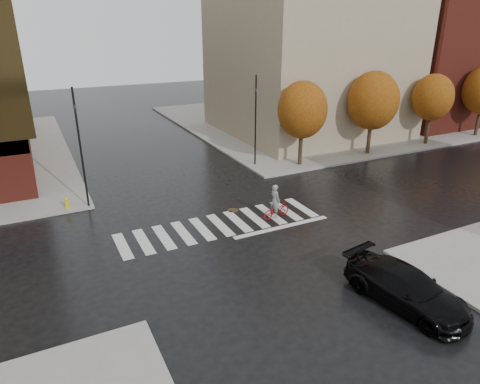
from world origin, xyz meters
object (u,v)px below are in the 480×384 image
at_px(traffic_light_ne, 256,116).
at_px(traffic_light_nw, 80,141).
at_px(fire_hydrant, 67,202).
at_px(sedan, 406,288).
at_px(cyclist, 276,206).

bearing_deg(traffic_light_ne, traffic_light_nw, 32.97).
height_order(traffic_light_nw, traffic_light_ne, traffic_light_nw).
distance_m(traffic_light_ne, fire_hydrant, 14.97).
bearing_deg(sedan, fire_hydrant, 116.13).
distance_m(sedan, traffic_light_nw, 19.03).
distance_m(cyclist, traffic_light_ne, 10.25).
relative_size(sedan, traffic_light_nw, 0.73).
bearing_deg(cyclist, traffic_light_nw, 47.61).
bearing_deg(traffic_light_nw, cyclist, 50.71).
xyz_separation_m(sedan, fire_hydrant, (-11.28, 15.97, -0.23)).
bearing_deg(cyclist, fire_hydrant, 49.88).
bearing_deg(traffic_light_nw, traffic_light_ne, 95.73).
bearing_deg(traffic_light_nw, sedan, 26.66).
relative_size(cyclist, traffic_light_nw, 0.29).
xyz_separation_m(sedan, cyclist, (-0.45, 9.43, -0.06)).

